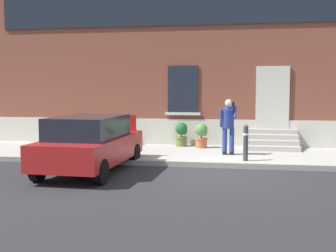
{
  "coord_description": "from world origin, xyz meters",
  "views": [
    {
      "loc": [
        0.62,
        -10.95,
        2.21
      ],
      "look_at": [
        -1.49,
        1.6,
        1.1
      ],
      "focal_mm": 45.61,
      "sensor_mm": 36.0,
      "label": 1
    }
  ],
  "objects_px": {
    "bollard_far_left": "(103,139)",
    "planter_cream": "(124,133)",
    "planter_olive": "(182,134)",
    "planter_terracotta": "(201,135)",
    "bollard_near_person": "(246,141)",
    "person_on_phone": "(228,123)",
    "planter_charcoal": "(67,133)",
    "hatchback_car_red": "(91,143)"
  },
  "relations": [
    {
      "from": "planter_cream",
      "to": "planter_terracotta",
      "type": "xyz_separation_m",
      "value": [
        2.85,
        -0.24,
        0.0
      ]
    },
    {
      "from": "bollard_far_left",
      "to": "planter_terracotta",
      "type": "xyz_separation_m",
      "value": [
        2.75,
        2.52,
        -0.11
      ]
    },
    {
      "from": "bollard_near_person",
      "to": "planter_cream",
      "type": "bearing_deg",
      "value": 147.55
    },
    {
      "from": "planter_cream",
      "to": "hatchback_car_red",
      "type": "bearing_deg",
      "value": -86.41
    },
    {
      "from": "person_on_phone",
      "to": "planter_olive",
      "type": "xyz_separation_m",
      "value": [
        -1.71,
        1.78,
        -0.54
      ]
    },
    {
      "from": "bollard_near_person",
      "to": "planter_olive",
      "type": "distance_m",
      "value": 3.61
    },
    {
      "from": "hatchback_car_red",
      "to": "planter_cream",
      "type": "relative_size",
      "value": 4.8
    },
    {
      "from": "hatchback_car_red",
      "to": "planter_terracotta",
      "type": "height_order",
      "value": "hatchback_car_red"
    },
    {
      "from": "planter_olive",
      "to": "planter_terracotta",
      "type": "bearing_deg",
      "value": -22.36
    },
    {
      "from": "bollard_near_person",
      "to": "planter_cream",
      "type": "distance_m",
      "value": 5.15
    },
    {
      "from": "planter_charcoal",
      "to": "planter_olive",
      "type": "bearing_deg",
      "value": 4.55
    },
    {
      "from": "bollard_far_left",
      "to": "planter_charcoal",
      "type": "xyz_separation_m",
      "value": [
        -2.21,
        2.49,
        -0.11
      ]
    },
    {
      "from": "hatchback_car_red",
      "to": "bollard_far_left",
      "type": "relative_size",
      "value": 3.95
    },
    {
      "from": "planter_cream",
      "to": "bollard_far_left",
      "type": "bearing_deg",
      "value": -87.77
    },
    {
      "from": "bollard_far_left",
      "to": "planter_cream",
      "type": "xyz_separation_m",
      "value": [
        -0.11,
        2.76,
        -0.11
      ]
    },
    {
      "from": "planter_olive",
      "to": "planter_terracotta",
      "type": "relative_size",
      "value": 1.0
    },
    {
      "from": "bollard_far_left",
      "to": "planter_olive",
      "type": "height_order",
      "value": "bollard_far_left"
    },
    {
      "from": "bollard_near_person",
      "to": "bollard_far_left",
      "type": "bearing_deg",
      "value": 180.0
    },
    {
      "from": "person_on_phone",
      "to": "bollard_far_left",
      "type": "bearing_deg",
      "value": -152.82
    },
    {
      "from": "planter_terracotta",
      "to": "planter_charcoal",
      "type": "bearing_deg",
      "value": -179.68
    },
    {
      "from": "bollard_near_person",
      "to": "planter_olive",
      "type": "relative_size",
      "value": 1.22
    },
    {
      "from": "person_on_phone",
      "to": "planter_olive",
      "type": "height_order",
      "value": "person_on_phone"
    },
    {
      "from": "person_on_phone",
      "to": "planter_cream",
      "type": "height_order",
      "value": "person_on_phone"
    },
    {
      "from": "person_on_phone",
      "to": "planter_cream",
      "type": "relative_size",
      "value": 2.02
    },
    {
      "from": "bollard_near_person",
      "to": "planter_charcoal",
      "type": "height_order",
      "value": "bollard_near_person"
    },
    {
      "from": "planter_charcoal",
      "to": "planter_terracotta",
      "type": "bearing_deg",
      "value": 0.32
    },
    {
      "from": "hatchback_car_red",
      "to": "planter_terracotta",
      "type": "bearing_deg",
      "value": 57.81
    },
    {
      "from": "hatchback_car_red",
      "to": "planter_cream",
      "type": "bearing_deg",
      "value": 93.59
    },
    {
      "from": "planter_charcoal",
      "to": "planter_terracotta",
      "type": "height_order",
      "value": "same"
    },
    {
      "from": "bollard_near_person",
      "to": "person_on_phone",
      "type": "xyz_separation_m",
      "value": [
        -0.52,
        1.05,
        0.43
      ]
    },
    {
      "from": "hatchback_car_red",
      "to": "planter_cream",
      "type": "xyz_separation_m",
      "value": [
        -0.27,
        4.34,
        -0.18
      ]
    },
    {
      "from": "hatchback_car_red",
      "to": "planter_olive",
      "type": "distance_m",
      "value": 4.78
    },
    {
      "from": "planter_cream",
      "to": "planter_terracotta",
      "type": "bearing_deg",
      "value": -4.77
    },
    {
      "from": "bollard_far_left",
      "to": "planter_olive",
      "type": "bearing_deg",
      "value": 54.77
    },
    {
      "from": "planter_olive",
      "to": "person_on_phone",
      "type": "bearing_deg",
      "value": -46.16
    },
    {
      "from": "hatchback_car_red",
      "to": "planter_charcoal",
      "type": "distance_m",
      "value": 4.72
    },
    {
      "from": "person_on_phone",
      "to": "planter_cream",
      "type": "bearing_deg",
      "value": 167.23
    },
    {
      "from": "planter_cream",
      "to": "planter_olive",
      "type": "distance_m",
      "value": 2.11
    },
    {
      "from": "bollard_near_person",
      "to": "person_on_phone",
      "type": "distance_m",
      "value": 1.25
    },
    {
      "from": "hatchback_car_red",
      "to": "bollard_near_person",
      "type": "distance_m",
      "value": 4.37
    },
    {
      "from": "planter_terracotta",
      "to": "bollard_far_left",
      "type": "bearing_deg",
      "value": -137.43
    },
    {
      "from": "planter_terracotta",
      "to": "bollard_near_person",
      "type": "bearing_deg",
      "value": -59.48
    }
  ]
}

